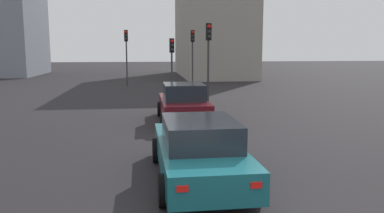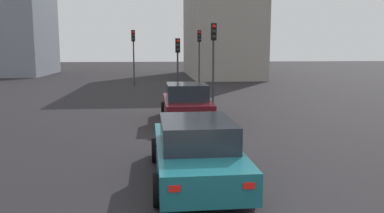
# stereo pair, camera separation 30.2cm
# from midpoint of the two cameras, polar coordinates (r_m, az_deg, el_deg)

# --- Properties ---
(car_maroon_lead) EXTENTS (4.43, 2.03, 1.59)m
(car_maroon_lead) POSITION_cam_midpoint_polar(r_m,az_deg,el_deg) (15.98, -1.80, 0.45)
(car_maroon_lead) COLOR #510F16
(car_maroon_lead) RESTS_ON ground_plane
(car_teal_second) EXTENTS (4.83, 2.05, 1.44)m
(car_teal_second) POSITION_cam_midpoint_polar(r_m,az_deg,el_deg) (8.96, 0.02, -6.37)
(car_teal_second) COLOR #19606B
(car_teal_second) RESTS_ON ground_plane
(traffic_light_near_left) EXTENTS (0.32, 0.29, 4.37)m
(traffic_light_near_left) POSITION_cam_midpoint_polar(r_m,az_deg,el_deg) (30.44, -0.20, 8.80)
(traffic_light_near_left) COLOR #2D2D30
(traffic_light_near_left) RESTS_ON ground_plane
(traffic_light_near_right) EXTENTS (0.33, 0.31, 3.61)m
(traffic_light_near_right) POSITION_cam_midpoint_polar(r_m,az_deg,el_deg) (24.92, -3.30, 7.63)
(traffic_light_near_right) COLOR #2D2D30
(traffic_light_near_right) RESTS_ON ground_plane
(traffic_light_far_left) EXTENTS (0.32, 0.29, 4.42)m
(traffic_light_far_left) POSITION_cam_midpoint_polar(r_m,az_deg,el_deg) (31.71, -9.87, 8.72)
(traffic_light_far_left) COLOR #2D2D30
(traffic_light_far_left) RESTS_ON ground_plane
(traffic_light_far_right) EXTENTS (0.32, 0.29, 4.31)m
(traffic_light_far_right) POSITION_cam_midpoint_polar(r_m,az_deg,el_deg) (21.00, 2.02, 8.78)
(traffic_light_far_right) COLOR #2D2D30
(traffic_light_far_right) RESTS_ON ground_plane
(building_facade_left) EXTENTS (15.32, 6.62, 12.99)m
(building_facade_left) POSITION_cam_midpoint_polar(r_m,az_deg,el_deg) (42.84, 2.70, 13.23)
(building_facade_left) COLOR gray
(building_facade_left) RESTS_ON ground_plane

